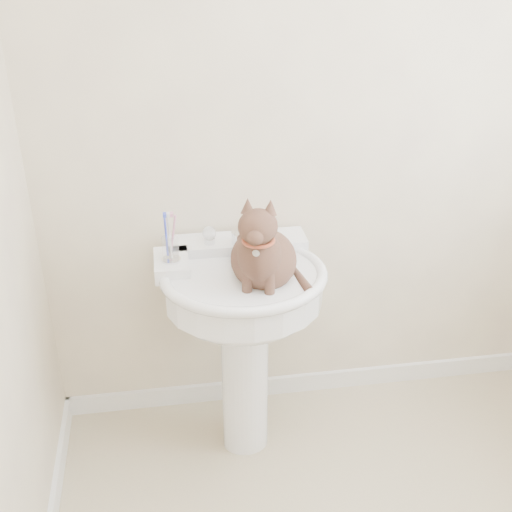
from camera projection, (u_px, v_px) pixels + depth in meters
name	position (u px, v px, depth m)	size (l,w,h in m)	color
wall_back	(322.00, 128.00, 2.41)	(2.20, 0.00, 2.50)	beige
baseboard_back	(310.00, 382.00, 2.98)	(2.20, 0.02, 0.09)	white
pedestal_sink	(243.00, 306.00, 2.39)	(0.62, 0.61, 0.86)	white
faucet	(238.00, 234.00, 2.41)	(0.28, 0.12, 0.14)	silver
soap_bar	(262.00, 228.00, 2.52)	(0.09, 0.06, 0.03)	orange
toothbrush_cup	(170.00, 248.00, 2.29)	(0.07, 0.07, 0.19)	silver
cat	(264.00, 255.00, 2.22)	(0.26, 0.32, 0.47)	brown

